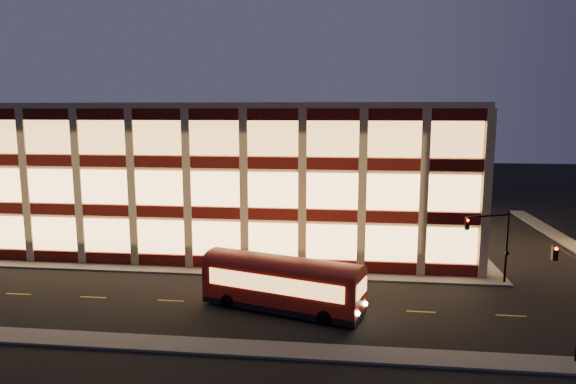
# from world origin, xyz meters

# --- Properties ---
(ground) EXTENTS (200.00, 200.00, 0.00)m
(ground) POSITION_xyz_m (0.00, 0.00, 0.00)
(ground) COLOR black
(ground) RESTS_ON ground
(sidewalk_office_south) EXTENTS (54.00, 2.00, 0.15)m
(sidewalk_office_south) POSITION_xyz_m (-3.00, 1.00, 0.07)
(sidewalk_office_south) COLOR #514F4C
(sidewalk_office_south) RESTS_ON ground
(sidewalk_office_east) EXTENTS (2.00, 30.00, 0.15)m
(sidewalk_office_east) POSITION_xyz_m (23.00, 17.00, 0.07)
(sidewalk_office_east) COLOR #514F4C
(sidewalk_office_east) RESTS_ON ground
(sidewalk_tower_west) EXTENTS (2.00, 30.00, 0.15)m
(sidewalk_tower_west) POSITION_xyz_m (34.00, 17.00, 0.07)
(sidewalk_tower_west) COLOR #514F4C
(sidewalk_tower_west) RESTS_ON ground
(sidewalk_near) EXTENTS (100.00, 2.00, 0.15)m
(sidewalk_near) POSITION_xyz_m (0.00, -13.00, 0.07)
(sidewalk_near) COLOR #514F4C
(sidewalk_near) RESTS_ON ground
(office_building) EXTENTS (50.45, 30.45, 14.50)m
(office_building) POSITION_xyz_m (-2.91, 16.91, 7.25)
(office_building) COLOR tan
(office_building) RESTS_ON ground
(traffic_signal_far) EXTENTS (3.79, 1.87, 6.00)m
(traffic_signal_far) POSITION_xyz_m (22.21, 0.24, 4.11)
(traffic_signal_far) COLOR black
(traffic_signal_far) RESTS_ON ground
(traffic_signal_near) EXTENTS (0.32, 4.45, 6.00)m
(traffic_signal_near) POSITION_xyz_m (23.50, -11.03, 4.13)
(traffic_signal_near) COLOR black
(traffic_signal_near) RESTS_ON ground
(trolley_bus) EXTENTS (11.68, 6.09, 3.85)m
(trolley_bus) POSITION_xyz_m (6.37, -6.70, 2.13)
(trolley_bus) COLOR #9D0F08
(trolley_bus) RESTS_ON ground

